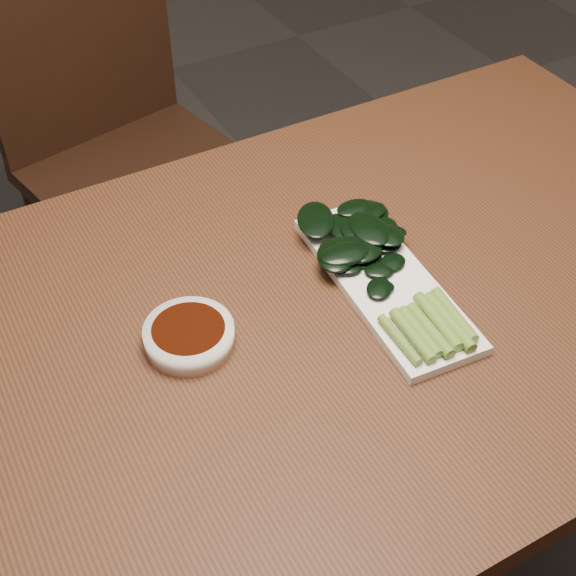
{
  "coord_description": "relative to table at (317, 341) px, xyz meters",
  "views": [
    {
      "loc": [
        -0.4,
        -0.64,
        1.5
      ],
      "look_at": [
        -0.02,
        0.04,
        0.76
      ],
      "focal_mm": 50.0,
      "sensor_mm": 36.0,
      "label": 1
    }
  ],
  "objects": [
    {
      "name": "chair_far",
      "position": [
        0.02,
        0.88,
        -0.19
      ],
      "size": [
        0.54,
        0.54,
        0.89
      ],
      "rotation": [
        0.0,
        0.0,
        0.21
      ],
      "color": "black",
      "rests_on": "ground"
    },
    {
      "name": "ground",
      "position": [
        0.0,
        0.0,
        -0.68
      ],
      "size": [
        6.0,
        6.0,
        0.0
      ],
      "primitive_type": "plane",
      "color": "#302E2D",
      "rests_on": "ground"
    },
    {
      "name": "sauce_bowl",
      "position": [
        -0.18,
        0.02,
        0.09
      ],
      "size": [
        0.11,
        0.11,
        0.03
      ],
      "color": "white",
      "rests_on": "table"
    },
    {
      "name": "gai_lan",
      "position": [
        0.1,
        0.03,
        0.1
      ],
      "size": [
        0.18,
        0.35,
        0.03
      ],
      "color": "olive",
      "rests_on": "serving_plate"
    },
    {
      "name": "serving_plate",
      "position": [
        0.1,
        -0.01,
        0.08
      ],
      "size": [
        0.14,
        0.34,
        0.01
      ],
      "rotation": [
        0.0,
        0.0,
        -0.08
      ],
      "color": "white",
      "rests_on": "table"
    },
    {
      "name": "table",
      "position": [
        0.0,
        0.0,
        0.0
      ],
      "size": [
        1.4,
        0.8,
        0.75
      ],
      "color": "#442413",
      "rests_on": "ground"
    }
  ]
}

